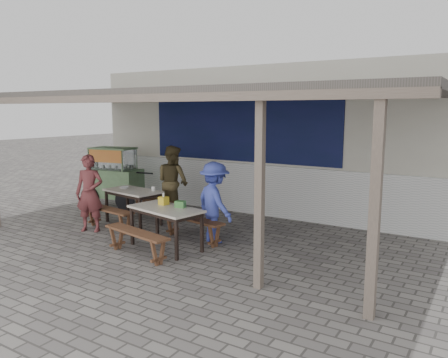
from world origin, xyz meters
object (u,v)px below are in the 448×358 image
at_px(donation_box, 180,204).
at_px(condiment_bowl, 124,188).
at_px(bench_right_street, 136,238).
at_px(table_right, 166,212).
at_px(bench_left_street, 109,214).
at_px(vendor_cart, 114,175).
at_px(table_left, 133,194).
at_px(patron_right_table, 215,202).
at_px(patron_wall_side, 173,182).
at_px(bench_left_wall, 156,204).
at_px(tissue_box, 164,201).
at_px(condiment_jar, 153,188).
at_px(bench_right_wall, 192,223).
at_px(patron_street_side, 90,193).

relative_size(donation_box, condiment_bowl, 0.92).
bearing_deg(bench_right_street, table_right, 90.00).
height_order(bench_left_street, vendor_cart, vendor_cart).
xyz_separation_m(table_left, condiment_bowl, (-0.27, 0.01, 0.11)).
relative_size(patron_right_table, donation_box, 8.57).
relative_size(patron_wall_side, donation_box, 9.40).
xyz_separation_m(bench_left_wall, vendor_cart, (-1.69, 0.39, 0.50)).
xyz_separation_m(bench_left_wall, patron_wall_side, (0.30, 0.27, 0.50)).
xyz_separation_m(table_right, tissue_box, (-0.20, 0.19, 0.15)).
relative_size(bench_left_wall, condiment_jar, 15.04).
bearing_deg(bench_right_wall, bench_left_wall, 162.34).
relative_size(patron_wall_side, condiment_jar, 18.03).
bearing_deg(tissue_box, condiment_bowl, 156.14).
relative_size(bench_left_street, condiment_bowl, 7.19).
bearing_deg(patron_wall_side, vendor_cart, 8.54).
bearing_deg(table_right, bench_left_street, -179.31).
height_order(patron_street_side, patron_wall_side, patron_wall_side).
distance_m(bench_left_street, vendor_cart, 2.29).
xyz_separation_m(bench_left_wall, donation_box, (1.84, -1.45, 0.48)).
bearing_deg(table_right, condiment_jar, 149.55).
xyz_separation_m(bench_right_street, condiment_jar, (-1.17, 1.78, 0.46)).
bearing_deg(patron_wall_side, condiment_jar, 104.99).
height_order(bench_right_wall, condiment_bowl, condiment_bowl).
bearing_deg(condiment_jar, patron_right_table, -11.45).
bearing_deg(patron_street_side, patron_wall_side, 43.56).
bearing_deg(patron_wall_side, table_left, 78.59).
distance_m(vendor_cart, tissue_box, 3.61).
relative_size(patron_street_side, patron_wall_side, 0.95).
distance_m(bench_right_street, condiment_bowl, 2.50).
xyz_separation_m(bench_left_street, bench_left_wall, (0.18, 1.26, 0.00)).
bearing_deg(condiment_jar, condiment_bowl, -165.47).
xyz_separation_m(bench_right_wall, patron_street_side, (-2.18, -0.56, 0.45)).
distance_m(table_left, patron_wall_side, 1.00).
distance_m(bench_left_street, bench_right_street, 1.94).
xyz_separation_m(table_left, patron_right_table, (2.25, -0.18, 0.10)).
distance_m(bench_left_wall, bench_right_wall, 2.01).
xyz_separation_m(tissue_box, condiment_bowl, (-1.79, 0.79, -0.05)).
relative_size(bench_left_street, patron_street_side, 0.88).
relative_size(patron_right_table, condiment_bowl, 7.86).
distance_m(table_left, bench_right_street, 2.28).
distance_m(bench_left_street, donation_box, 2.09).
bearing_deg(vendor_cart, patron_wall_side, -12.10).
bearing_deg(patron_wall_side, bench_left_wall, 54.34).
bearing_deg(tissue_box, patron_right_table, 39.69).
height_order(condiment_jar, condiment_bowl, condiment_jar).
xyz_separation_m(bench_left_wall, bench_right_wall, (1.76, -0.98, 0.00)).
bearing_deg(patron_right_table, condiment_bowl, 21.36).
bearing_deg(patron_street_side, bench_right_street, -44.66).
relative_size(patron_wall_side, condiment_bowl, 8.62).
height_order(bench_right_street, bench_right_wall, same).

